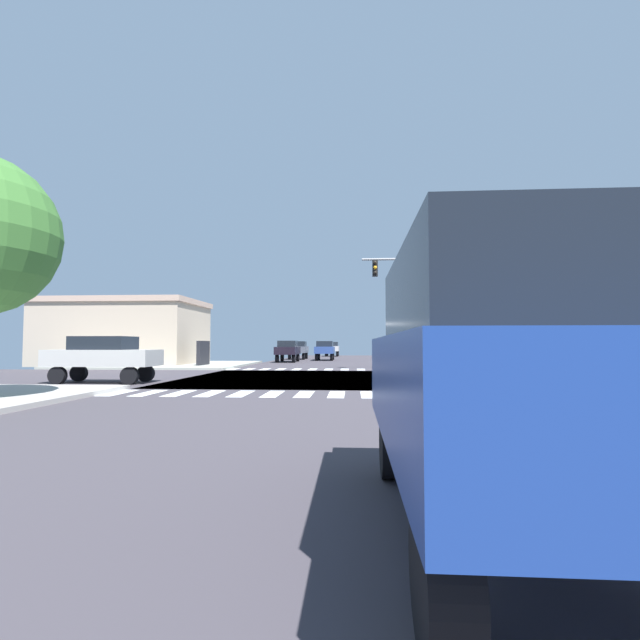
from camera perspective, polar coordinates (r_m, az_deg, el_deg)
The scene contains 14 objects.
ground at distance 22.04m, azimuth 2.03°, elevation -7.08°, with size 90.00×90.00×0.05m.
sidewalk_corner_ne at distance 36.14m, azimuth 23.90°, elevation -5.08°, with size 12.00×12.00×0.14m.
sidewalk_corner_nw at distance 36.69m, azimuth -18.10°, elevation -5.15°, with size 12.00×12.00×0.14m.
crosswalk_near at distance 14.79m, azimuth 0.06°, elevation -8.99°, with size 13.50×2.00×0.01m.
crosswalk_far at distance 29.33m, azimuth 2.04°, elevation -6.00°, with size 13.50×2.00×0.01m.
traffic_signal_mast at distance 29.42m, azimuth 13.23°, elevation 4.42°, with size 6.74×0.55×7.18m.
street_lamp at distance 44.59m, azimuth 13.17°, elevation 1.13°, with size 1.78×0.32×7.81m.
bank_building at distance 38.73m, azimuth -22.49°, elevation -1.40°, with size 12.67×7.73×4.91m.
suv_nearside_1 at distance 4.22m, azimuth 21.09°, elevation -4.92°, with size 1.96×4.60×2.34m.
sedan_queued_2 at distance 62.06m, azimuth 1.47°, elevation -3.38°, with size 1.80×4.30×1.88m.
sedan_leading_3 at distance 41.76m, azimuth -3.92°, elevation -3.57°, with size 1.80×4.30×1.88m.
sedan_trailing_4 at distance 49.62m, azimuth -2.66°, elevation -3.48°, with size 1.80×4.30×1.88m.
sedan_middle_5 at distance 21.07m, azimuth -24.74°, elevation -3.89°, with size 4.30×1.80×1.88m.
sedan_inner_6 at distance 46.29m, azimuth 0.60°, elevation -3.52°, with size 1.80×4.30×1.88m.
Camera 1 is at (0.77, -21.98, 1.55)m, focal length 26.41 mm.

